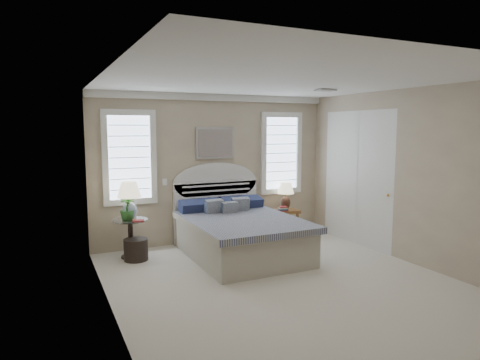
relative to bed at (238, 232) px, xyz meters
name	(u,v)px	position (x,y,z in m)	size (l,w,h in m)	color
floor	(284,283)	(0.00, -1.46, -0.39)	(4.50, 5.00, 0.01)	beige
ceiling	(286,80)	(0.00, -1.46, 2.31)	(4.50, 5.00, 0.01)	white
wall_back	(215,168)	(0.00, 1.04, 0.96)	(4.50, 0.02, 2.70)	tan
wall_left	(109,196)	(-2.25, -1.46, 0.96)	(0.02, 5.00, 2.70)	tan
wall_right	(410,176)	(2.25, -1.46, 0.96)	(0.02, 5.00, 2.70)	tan
crown_molding	(215,97)	(0.00, 1.00, 2.25)	(4.50, 0.08, 0.12)	white
hvac_vent	(325,90)	(1.20, -0.66, 2.29)	(0.30, 0.20, 0.02)	#B2B2B2
switch_plate	(165,182)	(-0.95, 1.03, 0.76)	(0.08, 0.01, 0.12)	white
window_left	(129,157)	(-1.55, 1.02, 1.21)	(0.90, 0.06, 1.60)	silver
window_right	(281,153)	(1.40, 1.02, 1.21)	(0.90, 0.06, 1.60)	silver
painting	(215,143)	(0.00, 1.00, 1.43)	(0.74, 0.04, 0.58)	silver
closet_door	(357,178)	(2.23, -0.26, 0.81)	(0.02, 1.80, 2.40)	white
bed	(238,232)	(0.00, 0.00, 0.00)	(1.72, 2.28, 1.47)	#B4AE9E
side_table_left	(131,234)	(-1.65, 0.59, 0.00)	(0.56, 0.56, 0.63)	black
nightstand_right	(284,217)	(1.30, 0.69, 0.00)	(0.50, 0.40, 0.53)	brown
floor_pot	(136,250)	(-1.61, 0.41, -0.21)	(0.38, 0.38, 0.34)	black
lamp_left	(129,196)	(-1.65, 0.61, 0.62)	(0.50, 0.50, 0.62)	silver
lamp_right	(286,193)	(1.37, 0.78, 0.46)	(0.40, 0.40, 0.52)	black
potted_plant	(127,208)	(-1.70, 0.53, 0.45)	(0.22, 0.22, 0.40)	#41772F
books_left	(138,221)	(-1.56, 0.38, 0.26)	(0.19, 0.15, 0.02)	maroon
books_right	(283,209)	(1.20, 0.58, 0.19)	(0.18, 0.14, 0.09)	maroon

